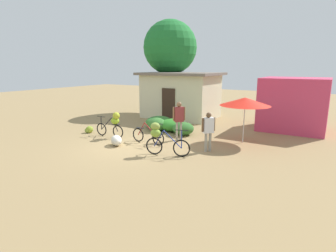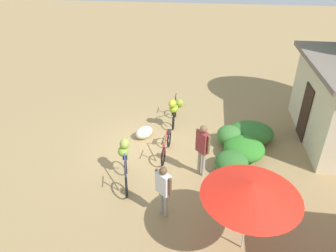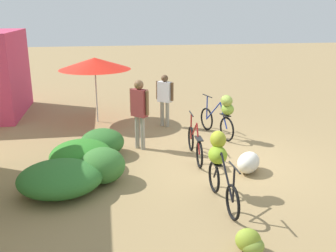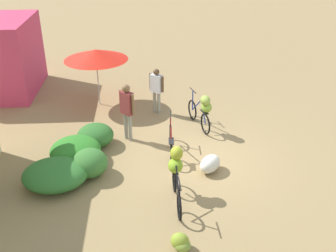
{
  "view_description": "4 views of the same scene",
  "coord_description": "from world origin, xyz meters",
  "px_view_note": "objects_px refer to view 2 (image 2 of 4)",
  "views": [
    {
      "loc": [
        7.03,
        -8.75,
        3.29
      ],
      "look_at": [
        0.93,
        1.37,
        0.72
      ],
      "focal_mm": 29.39,
      "sensor_mm": 36.0,
      "label": 1
    },
    {
      "loc": [
        8.98,
        1.89,
        6.29
      ],
      "look_at": [
        0.26,
        0.73,
        1.1
      ],
      "focal_mm": 33.67,
      "sensor_mm": 36.0,
      "label": 2
    },
    {
      "loc": [
        -7.84,
        2.67,
        3.36
      ],
      "look_at": [
        0.09,
        1.36,
        0.9
      ],
      "focal_mm": 40.81,
      "sensor_mm": 36.0,
      "label": 3
    },
    {
      "loc": [
        -9.28,
        1.36,
        5.87
      ],
      "look_at": [
        0.06,
        0.78,
        1.0
      ],
      "focal_mm": 42.78,
      "sensor_mm": 36.0,
      "label": 4
    }
  ],
  "objects_px": {
    "produce_sack": "(144,133)",
    "person_vendor": "(163,187)",
    "bicycle_center_loaded": "(125,158)",
    "market_umbrella": "(252,190)",
    "bicycle_near_pile": "(166,146)",
    "banana_pile_on_ground": "(179,103)",
    "person_bystander": "(203,145)",
    "bicycle_leftmost": "(174,109)"
  },
  "relations": [
    {
      "from": "bicycle_leftmost",
      "to": "person_vendor",
      "type": "bearing_deg",
      "value": 3.43
    },
    {
      "from": "produce_sack",
      "to": "banana_pile_on_ground",
      "type": "bearing_deg",
      "value": 159.62
    },
    {
      "from": "bicycle_near_pile",
      "to": "produce_sack",
      "type": "bearing_deg",
      "value": -135.36
    },
    {
      "from": "market_umbrella",
      "to": "bicycle_near_pile",
      "type": "distance_m",
      "value": 4.43
    },
    {
      "from": "market_umbrella",
      "to": "person_bystander",
      "type": "height_order",
      "value": "market_umbrella"
    },
    {
      "from": "bicycle_leftmost",
      "to": "produce_sack",
      "type": "relative_size",
      "value": 2.32
    },
    {
      "from": "person_vendor",
      "to": "market_umbrella",
      "type": "bearing_deg",
      "value": 67.63
    },
    {
      "from": "bicycle_leftmost",
      "to": "bicycle_near_pile",
      "type": "bearing_deg",
      "value": -0.43
    },
    {
      "from": "market_umbrella",
      "to": "banana_pile_on_ground",
      "type": "height_order",
      "value": "market_umbrella"
    },
    {
      "from": "bicycle_center_loaded",
      "to": "person_bystander",
      "type": "xyz_separation_m",
      "value": [
        -0.46,
        2.27,
        0.36
      ]
    },
    {
      "from": "banana_pile_on_ground",
      "to": "person_bystander",
      "type": "bearing_deg",
      "value": 14.23
    },
    {
      "from": "bicycle_leftmost",
      "to": "banana_pile_on_ground",
      "type": "height_order",
      "value": "bicycle_leftmost"
    },
    {
      "from": "bicycle_near_pile",
      "to": "banana_pile_on_ground",
      "type": "xyz_separation_m",
      "value": [
        -3.67,
        0.05,
        -0.19
      ]
    },
    {
      "from": "bicycle_leftmost",
      "to": "bicycle_near_pile",
      "type": "distance_m",
      "value": 2.01
    },
    {
      "from": "bicycle_center_loaded",
      "to": "person_bystander",
      "type": "relative_size",
      "value": 0.96
    },
    {
      "from": "person_vendor",
      "to": "bicycle_leftmost",
      "type": "bearing_deg",
      "value": -176.57
    },
    {
      "from": "market_umbrella",
      "to": "banana_pile_on_ground",
      "type": "xyz_separation_m",
      "value": [
        -7.16,
        -2.23,
        -1.66
      ]
    },
    {
      "from": "person_vendor",
      "to": "person_bystander",
      "type": "distance_m",
      "value": 2.03
    },
    {
      "from": "bicycle_near_pile",
      "to": "banana_pile_on_ground",
      "type": "distance_m",
      "value": 3.67
    },
    {
      "from": "bicycle_center_loaded",
      "to": "person_vendor",
      "type": "relative_size",
      "value": 1.08
    },
    {
      "from": "market_umbrella",
      "to": "person_vendor",
      "type": "relative_size",
      "value": 1.39
    },
    {
      "from": "person_vendor",
      "to": "bicycle_center_loaded",
      "type": "bearing_deg",
      "value": -134.69
    },
    {
      "from": "person_vendor",
      "to": "person_bystander",
      "type": "bearing_deg",
      "value": 153.24
    },
    {
      "from": "market_umbrella",
      "to": "person_bystander",
      "type": "distance_m",
      "value": 2.93
    },
    {
      "from": "bicycle_near_pile",
      "to": "bicycle_center_loaded",
      "type": "bearing_deg",
      "value": -38.71
    },
    {
      "from": "market_umbrella",
      "to": "person_vendor",
      "type": "bearing_deg",
      "value": -112.37
    },
    {
      "from": "person_vendor",
      "to": "produce_sack",
      "type": "bearing_deg",
      "value": -161.12
    },
    {
      "from": "market_umbrella",
      "to": "bicycle_near_pile",
      "type": "relative_size",
      "value": 1.26
    },
    {
      "from": "person_vendor",
      "to": "person_bystander",
      "type": "xyz_separation_m",
      "value": [
        -1.81,
        0.91,
        0.13
      ]
    },
    {
      "from": "banana_pile_on_ground",
      "to": "market_umbrella",
      "type": "bearing_deg",
      "value": 17.3
    },
    {
      "from": "person_bystander",
      "to": "bicycle_leftmost",
      "type": "bearing_deg",
      "value": -157.24
    },
    {
      "from": "market_umbrella",
      "to": "bicycle_center_loaded",
      "type": "relative_size",
      "value": 1.29
    },
    {
      "from": "banana_pile_on_ground",
      "to": "bicycle_near_pile",
      "type": "bearing_deg",
      "value": -0.85
    },
    {
      "from": "bicycle_leftmost",
      "to": "bicycle_center_loaded",
      "type": "xyz_separation_m",
      "value": [
        3.3,
        -1.08,
        -0.01
      ]
    },
    {
      "from": "banana_pile_on_ground",
      "to": "bicycle_center_loaded",
      "type": "bearing_deg",
      "value": -12.63
    },
    {
      "from": "bicycle_leftmost",
      "to": "person_bystander",
      "type": "bearing_deg",
      "value": 22.76
    },
    {
      "from": "produce_sack",
      "to": "person_vendor",
      "type": "distance_m",
      "value": 3.91
    },
    {
      "from": "produce_sack",
      "to": "person_vendor",
      "type": "bearing_deg",
      "value": 18.88
    },
    {
      "from": "bicycle_center_loaded",
      "to": "market_umbrella",
      "type": "bearing_deg",
      "value": 57.14
    },
    {
      "from": "bicycle_leftmost",
      "to": "market_umbrella",
      "type": "bearing_deg",
      "value": 22.56
    },
    {
      "from": "banana_pile_on_ground",
      "to": "produce_sack",
      "type": "relative_size",
      "value": 0.73
    },
    {
      "from": "market_umbrella",
      "to": "person_vendor",
      "type": "distance_m",
      "value": 2.32
    }
  ]
}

